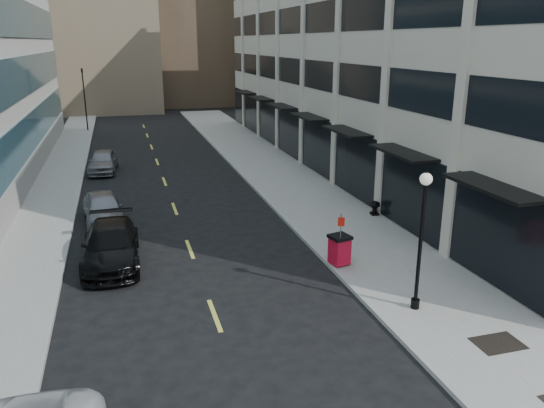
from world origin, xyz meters
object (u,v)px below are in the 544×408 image
traffic_signal (82,72)px  urn_planter (375,206)px  car_grey_sedan (103,161)px  lamppost (422,229)px  car_black_pickup (111,245)px  sign_post (341,233)px  car_silver_sedan (103,208)px  trash_bin (339,249)px

traffic_signal → urn_planter: size_ratio=9.73×
urn_planter → car_grey_sedan: bearing=133.5°
lamppost → traffic_signal: bearing=106.0°
car_black_pickup → sign_post: 9.13m
car_grey_sedan → car_black_pickup: bearing=-83.1°
car_black_pickup → car_silver_sedan: size_ratio=1.19×
traffic_signal → lamppost: (11.90, -41.61, -2.81)m
car_black_pickup → trash_bin: (8.60, -2.96, 0.03)m
trash_bin → lamppost: size_ratio=0.26×
sign_post → car_grey_sedan: bearing=135.8°
car_silver_sedan → car_grey_sedan: 11.12m
car_black_pickup → car_grey_sedan: car_black_pickup is taller
car_silver_sedan → lamppost: (9.98, -12.24, 2.14)m
car_grey_sedan → trash_bin: size_ratio=3.63×
trash_bin → urn_planter: bearing=38.8°
traffic_signal → trash_bin: traffic_signal is taller
traffic_signal → trash_bin: bearing=-73.8°
sign_post → car_black_pickup: bearing=-179.8°
trash_bin → lamppost: 4.64m
lamppost → urn_planter: bearing=71.0°
car_black_pickup → car_grey_sedan: (-0.55, 16.39, -0.02)m
trash_bin → lamppost: (1.00, -4.01, 2.10)m
traffic_signal → car_grey_sedan: bearing=-84.5°
car_grey_sedan → trash_bin: bearing=-59.8°
car_grey_sedan → urn_planter: 19.38m
trash_bin → lamppost: bearing=-88.8°
car_black_pickup → car_silver_sedan: car_black_pickup is taller
car_silver_sedan → lamppost: bearing=-56.8°
lamppost → car_grey_sedan: bearing=113.5°
car_black_pickup → sign_post: (8.50, -3.24, 0.81)m
car_silver_sedan → sign_post: bearing=-49.8°
traffic_signal → lamppost: bearing=-74.0°
trash_bin → sign_post: sign_post is taller
car_silver_sedan → trash_bin: size_ratio=3.70×
car_silver_sedan → traffic_signal: bearing=87.8°
traffic_signal → sign_post: (10.80, -37.87, -4.13)m
sign_post → urn_planter: (4.30, 5.58, -1.00)m
traffic_signal → car_black_pickup: bearing=-86.2°
car_black_pickup → car_grey_sedan: size_ratio=1.21×
car_silver_sedan → urn_planter: 13.50m
car_black_pickup → lamppost: size_ratio=1.14×
car_black_pickup → urn_planter: 13.01m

